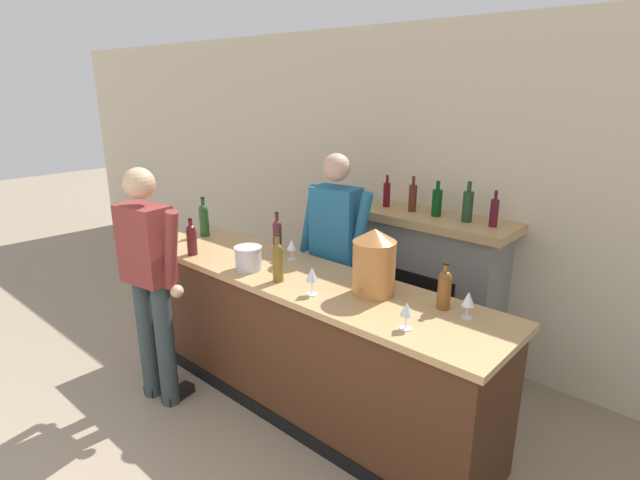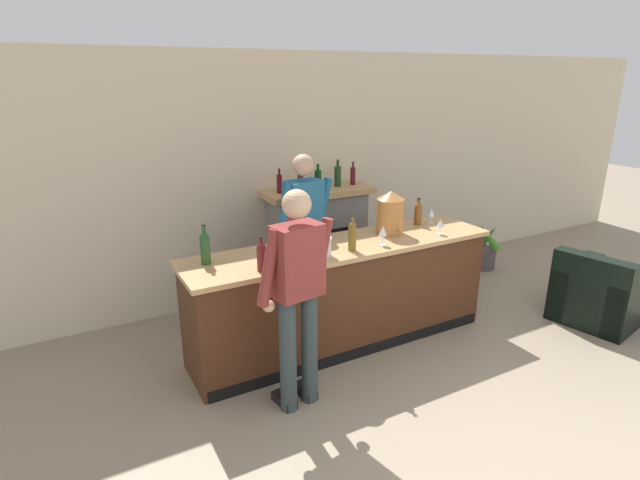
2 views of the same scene
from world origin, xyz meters
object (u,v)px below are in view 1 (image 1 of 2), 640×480
object	(u,v)px
wine_bottle_chardonnay_pale	(192,238)
fireplace_stone	(432,287)
wine_glass_front_right	(292,245)
wine_bottle_port_short	(204,219)
wine_glass_front_left	(312,275)
ice_bucket_steel	(248,258)
wine_glass_near_bucket	(407,310)
copper_dispenser	(374,262)
wine_glass_back_row	(468,300)
wine_bottle_riesling_slim	(444,288)
person_customer	(150,278)
person_bartender	(335,255)
wine_bottle_burgundy_dark	(278,260)
wine_bottle_merlot_tall	(277,235)

from	to	relation	value
wine_bottle_chardonnay_pale	fireplace_stone	bearing A→B (deg)	48.13
wine_bottle_chardonnay_pale	wine_glass_front_right	bearing A→B (deg)	33.38
wine_bottle_port_short	wine_glass_front_left	distance (m)	1.59
ice_bucket_steel	wine_glass_near_bucket	world-z (taller)	ice_bucket_steel
copper_dispenser	wine_glass_near_bucket	xyz separation A→B (m)	(0.41, -0.27, -0.10)
fireplace_stone	ice_bucket_steel	size ratio (longest dim) A/B	7.96
wine_bottle_port_short	wine_glass_front_right	world-z (taller)	wine_bottle_port_short
fireplace_stone	wine_glass_back_row	size ratio (longest dim) A/B	10.14
wine_bottle_riesling_slim	person_customer	bearing A→B (deg)	-155.11
person_customer	wine_bottle_port_short	xyz separation A→B (m)	(-0.45, 0.79, 0.20)
person_bartender	wine_glass_front_left	bearing A→B (deg)	-59.68
fireplace_stone	wine_bottle_port_short	size ratio (longest dim) A/B	4.63
wine_bottle_port_short	wine_bottle_burgundy_dark	bearing A→B (deg)	-13.67
wine_glass_front_left	wine_glass_near_bucket	bearing A→B (deg)	-0.09
fireplace_stone	wine_glass_near_bucket	size ratio (longest dim) A/B	10.20
wine_bottle_merlot_tall	wine_glass_front_right	world-z (taller)	wine_bottle_merlot_tall
wine_bottle_burgundy_dark	wine_bottle_port_short	distance (m)	1.27
person_customer	ice_bucket_steel	bearing A→B (deg)	47.00
ice_bucket_steel	wine_bottle_merlot_tall	world-z (taller)	wine_bottle_merlot_tall
wine_glass_front_right	copper_dispenser	bearing A→B (deg)	-7.87
wine_bottle_merlot_tall	wine_bottle_burgundy_dark	xyz separation A→B (m)	(0.42, -0.39, -0.00)
wine_bottle_chardonnay_pale	wine_glass_front_right	size ratio (longest dim) A/B	1.84
wine_bottle_riesling_slim	wine_bottle_chardonnay_pale	bearing A→B (deg)	-167.86
wine_bottle_merlot_tall	wine_glass_near_bucket	size ratio (longest dim) A/B	2.14
copper_dispenser	wine_bottle_riesling_slim	bearing A→B (deg)	12.70
fireplace_stone	wine_bottle_burgundy_dark	bearing A→B (deg)	-106.17
ice_bucket_steel	wine_glass_near_bucket	bearing A→B (deg)	-1.26
wine_bottle_riesling_slim	wine_glass_front_left	xyz separation A→B (m)	(-0.71, -0.36, -0.00)
ice_bucket_steel	wine_bottle_merlot_tall	xyz separation A→B (m)	(-0.10, 0.38, 0.06)
fireplace_stone	wine_bottle_riesling_slim	world-z (taller)	fireplace_stone
person_bartender	fireplace_stone	bearing A→B (deg)	51.97
wine_bottle_merlot_tall	wine_glass_near_bucket	distance (m)	1.48
person_bartender	wine_bottle_riesling_slim	bearing A→B (deg)	-18.11
person_bartender	wine_glass_front_right	bearing A→B (deg)	-109.48
wine_glass_front_right	person_bartender	bearing A→B (deg)	70.52
ice_bucket_steel	wine_glass_front_left	size ratio (longest dim) A/B	1.09
wine_bottle_chardonnay_pale	wine_glass_front_left	world-z (taller)	wine_bottle_chardonnay_pale
copper_dispenser	wine_glass_near_bucket	bearing A→B (deg)	-33.20
wine_bottle_chardonnay_pale	wine_bottle_merlot_tall	bearing A→B (deg)	44.09
wine_bottle_merlot_tall	copper_dispenser	bearing A→B (deg)	-7.90
wine_glass_front_left	wine_bottle_riesling_slim	bearing A→B (deg)	27.32
person_customer	wine_bottle_chardonnay_pale	distance (m)	0.47
ice_bucket_steel	wine_glass_front_right	size ratio (longest dim) A/B	1.27
person_bartender	wine_glass_front_left	xyz separation A→B (m)	(0.43, -0.74, 0.15)
copper_dispenser	wine_glass_near_bucket	size ratio (longest dim) A/B	2.73
wine_bottle_burgundy_dark	wine_glass_near_bucket	xyz separation A→B (m)	(1.00, -0.02, -0.04)
wine_bottle_chardonnay_pale	wine_glass_front_left	size ratio (longest dim) A/B	1.58
wine_glass_front_left	wine_glass_front_right	bearing A→B (deg)	145.52
fireplace_stone	person_bartender	xyz separation A→B (m)	(-0.51, -0.65, 0.34)
wine_bottle_port_short	wine_glass_front_right	bearing A→B (deg)	3.77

